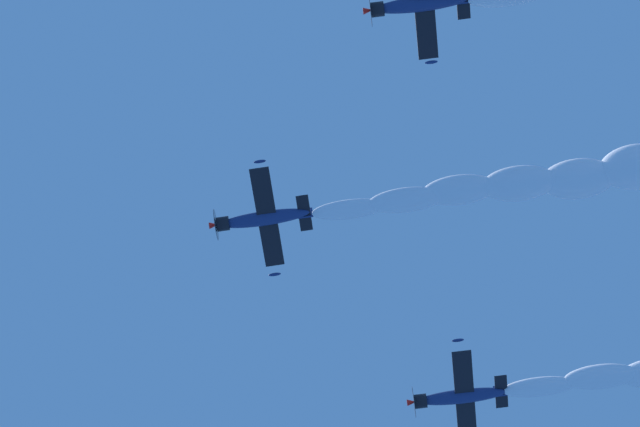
{
  "coord_description": "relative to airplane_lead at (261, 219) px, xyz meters",
  "views": [
    {
      "loc": [
        24.44,
        13.18,
        1.74
      ],
      "look_at": [
        2.68,
        3.75,
        87.62
      ],
      "focal_mm": 70.36,
      "sensor_mm": 36.0,
      "label": 1
    }
  ],
  "objects": [
    {
      "name": "airplane_right_wingman",
      "position": [
        -17.48,
        8.08,
        -2.41
      ],
      "size": [
        8.13,
        7.57,
        2.91
      ],
      "color": "navy"
    },
    {
      "name": "smoke_trail_lead",
      "position": [
        -5.45,
        19.51,
        0.21
      ],
      "size": [
        9.07,
        26.04,
        3.44
      ],
      "color": "white"
    },
    {
      "name": "airplane_lead",
      "position": [
        0.0,
        0.0,
        0.0
      ],
      "size": [
        8.09,
        7.55,
        2.88
      ],
      "color": "navy"
    },
    {
      "name": "airplane_left_wingman",
      "position": [
        9.72,
        16.17,
        0.03
      ],
      "size": [
        8.15,
        7.57,
        2.9
      ],
      "color": "navy"
    }
  ]
}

